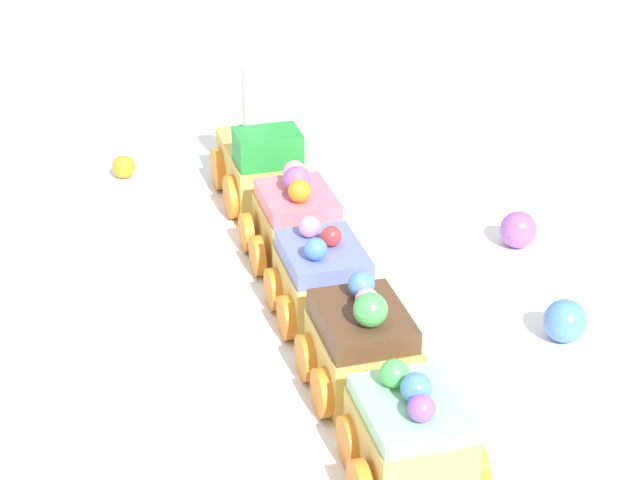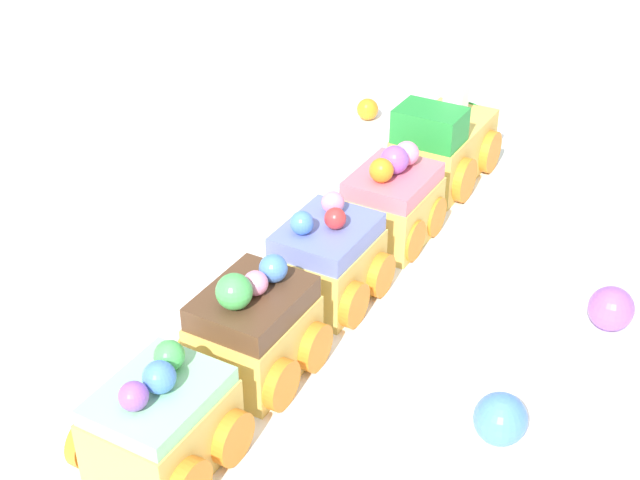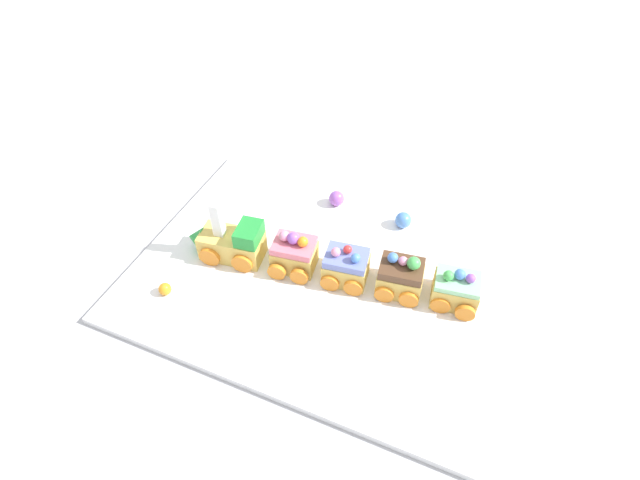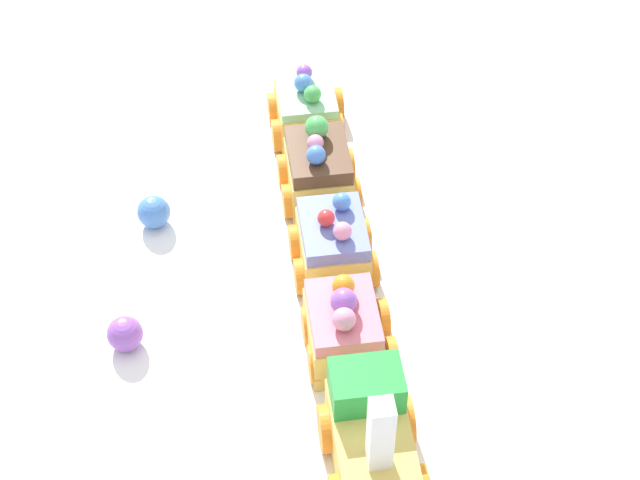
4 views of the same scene
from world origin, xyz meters
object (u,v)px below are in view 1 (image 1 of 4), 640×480
Objects in this scene: cake_car_blueberry at (323,282)px; cake_car_mint at (409,439)px; gumball_blue at (565,321)px; cake_car_chocolate at (362,349)px; gumball_purple at (518,230)px; cake_train_locomotive at (258,163)px; gumball_orange at (124,167)px; cake_car_strawberry at (291,223)px.

cake_car_mint is (-0.17, -0.02, -0.00)m from cake_car_blueberry.
cake_car_mint is at bearing 132.62° from gumball_blue.
cake_car_chocolate is at bearing -179.88° from cake_car_blueberry.
cake_car_chocolate reaches higher than gumball_purple.
cake_train_locomotive is 1.78× the size of cake_car_mint.
gumball_purple is (-0.17, -0.31, 0.00)m from gumball_orange.
cake_car_strawberry is 2.67× the size of gumball_purple.
cake_train_locomotive reaches higher than cake_car_chocolate.
gumball_blue is at bearing -135.67° from gumball_orange.
cake_car_mint is at bearing 151.06° from gumball_purple.
cake_car_chocolate is 0.37m from gumball_orange.
cake_train_locomotive is 0.23m from gumball_purple.
cake_car_chocolate is 3.77× the size of gumball_orange.
gumball_orange is (0.05, 0.11, -0.02)m from cake_train_locomotive.
cake_car_blueberry reaches higher than gumball_blue.
cake_car_blueberry is 0.18m from gumball_purple.
cake_car_blueberry is 2.67× the size of gumball_purple.
gumball_orange is at bearing 16.63° from cake_car_chocolate.
gumball_blue is (0.04, -0.14, -0.01)m from cake_car_chocolate.
cake_car_strawberry is at bearing -0.03° from cake_car_chocolate.
cake_car_strawberry is 0.18m from cake_car_chocolate.
gumball_purple is (-0.01, -0.18, -0.01)m from cake_car_strawberry.
cake_car_blueberry reaches higher than cake_car_mint.
cake_car_mint is at bearing 179.95° from cake_car_strawberry.
cake_car_blueberry is 0.29m from gumball_orange.
gumball_blue is at bearing -137.72° from cake_car_strawberry.
cake_car_blueberry is 1.00× the size of cake_car_mint.
cake_car_blueberry is (-0.09, -0.01, -0.00)m from cake_car_strawberry.
cake_car_strawberry is 1.00× the size of cake_car_chocolate.
cake_car_mint is 0.29m from gumball_purple.
cake_train_locomotive is 0.13m from gumball_orange.
cake_train_locomotive is 0.12m from cake_car_strawberry.
gumball_blue is at bearing -152.01° from cake_train_locomotive.
gumball_purple is (0.13, -0.01, -0.00)m from gumball_blue.
cake_car_chocolate reaches higher than gumball_blue.
gumball_purple is (0.25, -0.14, -0.01)m from cake_car_mint.
cake_train_locomotive is 4.69× the size of gumball_blue.
cake_car_chocolate is at bearing -0.09° from cake_car_mint.
cake_car_chocolate is 0.23m from gumball_purple.
cake_train_locomotive is at bearing -0.03° from cake_car_blueberry.
gumball_blue is at bearing -116.12° from cake_car_blueberry.
cake_train_locomotive is at bearing 0.02° from cake_car_chocolate.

